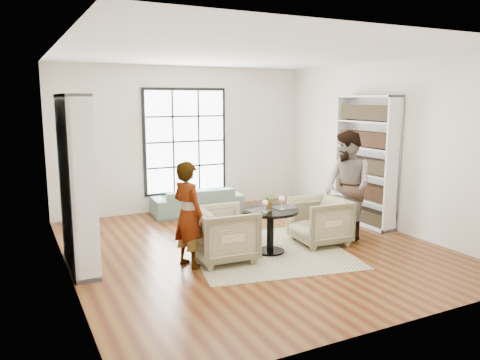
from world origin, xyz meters
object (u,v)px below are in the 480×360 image
wine_glass_right (282,200)px  wine_glass_left (265,203)px  pedestal_table (270,221)px  flower_centerpiece (269,202)px  armchair_right (320,221)px  person_left (188,215)px  person_right (348,186)px  sofa (197,201)px  armchair_left (224,234)px

wine_glass_right → wine_glass_left: bearing=-174.2°
pedestal_table → wine_glass_left: 0.38m
wine_glass_right → flower_centerpiece: flower_centerpiece is taller
armchair_right → person_left: size_ratio=0.56×
wine_glass_right → flower_centerpiece: bearing=142.7°
pedestal_table → person_right: size_ratio=0.47×
person_right → flower_centerpiece: person_right is taller
pedestal_table → sofa: (-0.08, 2.84, -0.23)m
sofa → pedestal_table: bearing=95.2°
person_left → flower_centerpiece: (1.30, 0.01, 0.05)m
armchair_left → wine_glass_left: wine_glass_left is taller
person_right → wine_glass_left: 1.68m
pedestal_table → person_right: person_right is taller
wine_glass_right → flower_centerpiece: 0.20m
person_left → wine_glass_right: person_left is taller
person_right → wine_glass_right: person_right is taller
armchair_left → person_right: (2.27, 0.04, 0.52)m
sofa → person_right: (1.58, -2.78, 0.64)m
person_left → wine_glass_right: bearing=-114.2°
armchair_right → person_left: bearing=-84.3°
armchair_left → armchair_right: (1.72, 0.04, -0.02)m
pedestal_table → armchair_right: bearing=3.1°
flower_centerpiece → wine_glass_left: bearing=-134.2°
sofa → wine_glass_left: (-0.09, -2.96, 0.55)m
armchair_left → armchair_right: size_ratio=1.04×
pedestal_table → sofa: pedestal_table is taller
armchair_right → armchair_left: bearing=-84.0°
pedestal_table → flower_centerpiece: (-0.02, 0.03, 0.30)m
pedestal_table → armchair_left: (-0.77, 0.02, -0.10)m
armchair_left → person_right: size_ratio=0.47×
wine_glass_left → armchair_right: bearing=9.1°
person_right → flower_centerpiece: 1.53m
pedestal_table → armchair_right: size_ratio=1.03×
person_right → sofa: bearing=-145.4°
person_left → armchair_left: bearing=-109.8°
pedestal_table → armchair_right: armchair_right is taller
person_left → person_right: size_ratio=0.82×
flower_centerpiece → person_left: bearing=-179.6°
armchair_right → flower_centerpiece: 1.06m
armchair_left → flower_centerpiece: size_ratio=3.74×
pedestal_table → sofa: 2.85m
wine_glass_left → armchair_left: bearing=166.6°
sofa → wine_glass_left: wine_glass_left is taller
wine_glass_right → armchair_left: bearing=173.0°
sofa → wine_glass_right: size_ratio=8.45×
sofa → armchair_right: 2.97m
wine_glass_left → pedestal_table: bearing=37.6°
person_right → flower_centerpiece: (-1.52, -0.03, -0.11)m
person_left → flower_centerpiece: 1.30m
armchair_right → wine_glass_right: (-0.81, -0.15, 0.46)m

